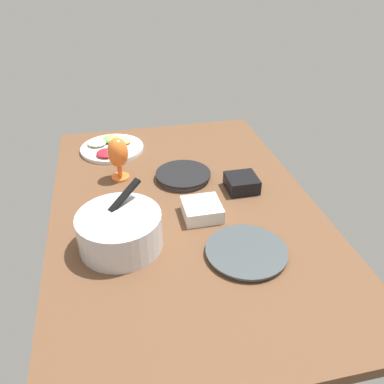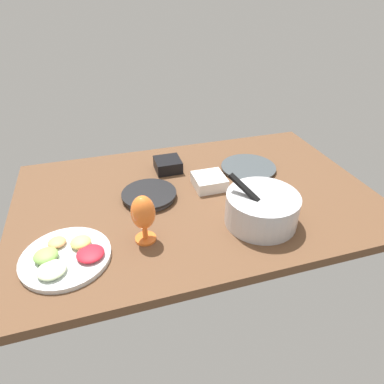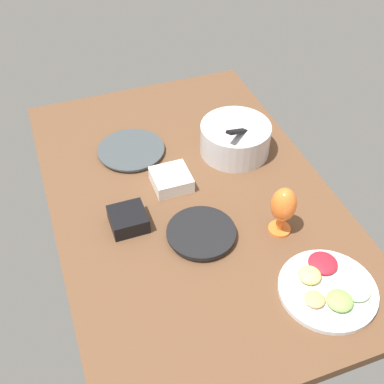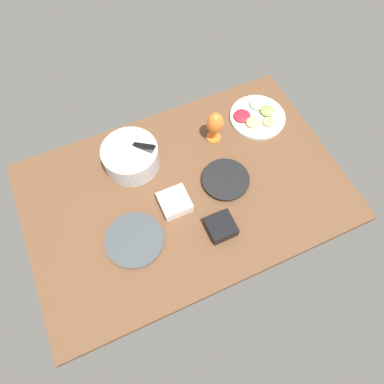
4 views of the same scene
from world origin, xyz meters
TOP-DOWN VIEW (x-y plane):
  - ground_plane at (0.00, 0.00)cm, footprint 160.00×104.00cm
  - dinner_plate_left at (-32.49, -14.74)cm, footprint 27.79×27.79cm
  - dinner_plate_right at (20.96, -3.68)cm, footprint 24.37×24.37cm
  - mixing_bowl at (-18.76, 26.14)cm, footprint 28.75×28.75cm
  - fruit_platter at (55.96, 26.10)cm, footprint 31.31×31.31cm
  - hurricane_glass_orange at (27.44, 23.48)cm, footprint 8.88×8.88cm
  - square_bowl_black at (7.06, -26.13)cm, footprint 12.74×12.74cm
  - square_bowl_white at (-7.87, -5.21)cm, footprint 14.26×14.26cm

SIDE VIEW (x-z plane):
  - ground_plane at x=0.00cm, z-range -4.00..0.00cm
  - dinner_plate_left at x=-32.49cm, z-range 0.04..2.01cm
  - dinner_plate_right at x=20.96cm, z-range 0.06..3.01cm
  - fruit_platter at x=55.96cm, z-range -0.84..4.16cm
  - square_bowl_white at x=-7.87cm, z-range 0.32..5.92cm
  - square_bowl_black at x=7.06cm, z-range 0.34..6.41cm
  - mixing_bowl at x=-18.76cm, z-range -2.98..16.83cm
  - hurricane_glass_orange at x=27.44cm, z-range 2.16..21.63cm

